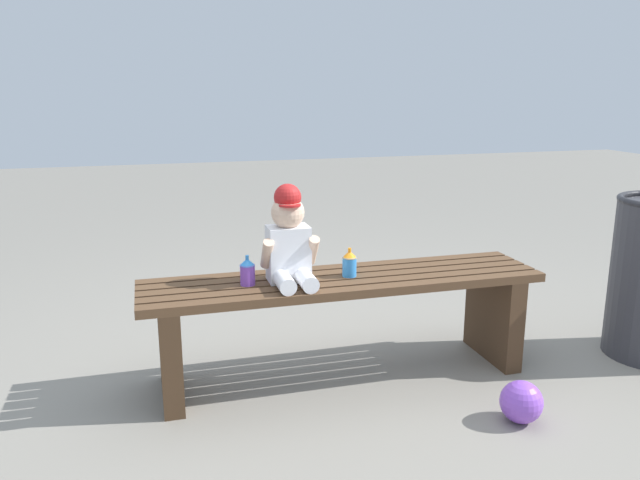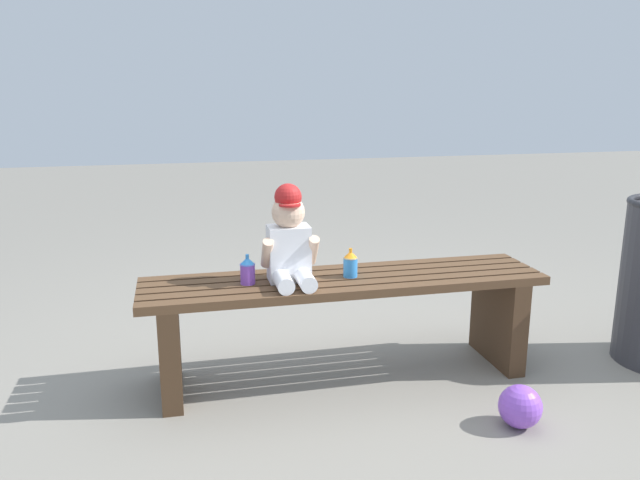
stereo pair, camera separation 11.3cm
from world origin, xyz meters
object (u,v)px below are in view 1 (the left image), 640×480
Objects in this scene: park_bench at (343,309)px; toy_ball at (521,402)px; child_figure at (289,240)px; sippy_cup_left at (248,271)px; sippy_cup_right at (350,263)px.

toy_ball is (0.53, -0.55, -0.23)m from park_bench.
child_figure is 1.09m from toy_ball.
sippy_cup_left is 0.43m from sippy_cup_right.
child_figure reaches higher than park_bench.
sippy_cup_right is at bearing 0.00° from sippy_cup_left.
sippy_cup_right is 0.86m from toy_ball.
sippy_cup_right reaches higher than toy_ball.
park_bench is at bearing 133.82° from toy_ball.
sippy_cup_left is (-0.17, 0.00, -0.12)m from child_figure.
toy_ball is at bearing -35.64° from child_figure.
sippy_cup_left is 0.77× the size of toy_ball.
sippy_cup_left is at bearing 149.66° from toy_ball.
child_figure is at bearing -0.12° from sippy_cup_left.
park_bench is 0.21m from sippy_cup_right.
child_figure is 2.50× the size of toy_ball.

